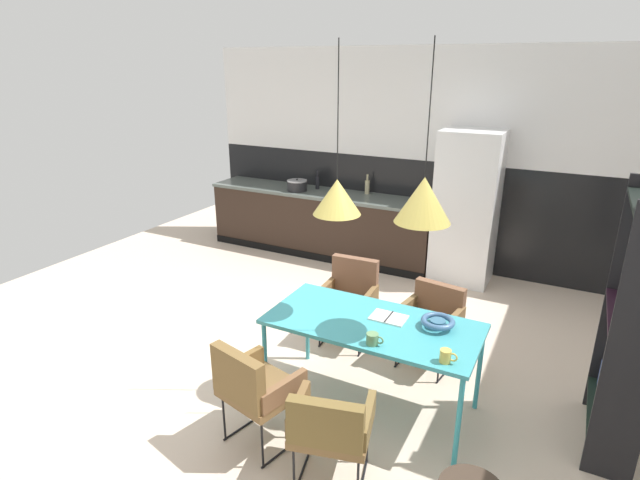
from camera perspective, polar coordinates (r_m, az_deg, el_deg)
ground_plane at (r=4.44m, az=-2.32°, el=-15.93°), size 8.50×8.50×0.00m
back_wall_splashback_dark at (r=6.85m, az=11.09°, el=3.21°), size 6.10×0.12×1.38m
back_wall_panel_upper at (r=6.61m, az=11.89°, el=14.81°), size 6.10×0.12×1.38m
kitchen_counter at (r=7.06m, az=0.04°, el=1.99°), size 3.24×0.63×0.89m
refrigerator_column at (r=6.30m, az=16.23°, el=3.51°), size 0.70×0.60×1.84m
dining_table at (r=3.86m, az=5.96°, el=-9.83°), size 1.58×0.76×0.74m
armchair_corner_seat at (r=4.85m, az=3.45°, el=-5.83°), size 0.51×0.49×0.80m
armchair_far_side at (r=3.27m, az=1.13°, el=-20.13°), size 0.58×0.57×0.74m
armchair_head_of_table at (r=4.59m, az=12.62°, el=-8.24°), size 0.55×0.54×0.72m
armchair_near_window at (r=3.58m, az=-7.64°, el=-15.81°), size 0.58×0.57×0.80m
fruit_bowl at (r=3.82m, az=13.18°, el=-9.01°), size 0.25×0.25×0.07m
open_book at (r=3.90m, az=7.77°, el=-8.68°), size 0.27×0.19×0.02m
mug_short_terracotta at (r=3.54m, az=5.99°, el=-11.07°), size 0.13×0.08×0.08m
mug_dark_espresso at (r=3.43m, az=14.06°, el=-12.62°), size 0.12×0.07×0.09m
cooking_pot at (r=6.98m, az=-2.61°, el=6.18°), size 0.28×0.28×0.17m
bottle_spice_small at (r=6.84m, az=5.36°, el=6.06°), size 0.06×0.06×0.26m
bottle_vinegar_dark at (r=7.07m, az=-0.30°, el=6.62°), size 0.06×0.06×0.27m
open_shelf_unit at (r=3.93m, az=31.79°, el=-7.73°), size 0.30×0.80×1.93m
pendant_lamp_over_table_near at (r=3.63m, az=1.94°, el=4.92°), size 0.35×0.35×1.19m
pendant_lamp_over_table_far at (r=3.39m, az=11.62°, el=4.47°), size 0.38×0.38×1.16m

